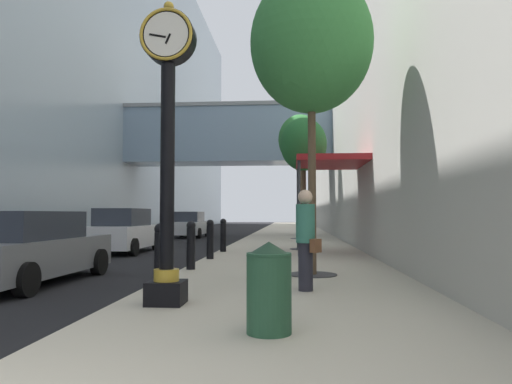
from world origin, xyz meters
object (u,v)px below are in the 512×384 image
at_px(pedestrian_walking, 306,237).
at_px(car_white_far, 124,231).
at_px(bollard_third, 191,244).
at_px(trash_bin, 269,286).
at_px(car_grey_near, 28,248).
at_px(bollard_second, 160,253).
at_px(car_silver_mid, 190,225).
at_px(street_clock, 167,136).
at_px(street_tree_mid_far, 300,140).
at_px(street_tree_near, 311,44).
at_px(bollard_fifth, 223,234).
at_px(street_tree_mid_near, 304,146).
at_px(bollard_fourth, 210,238).

relative_size(pedestrian_walking, car_white_far, 0.43).
bearing_deg(bollard_third, pedestrian_walking, -47.83).
xyz_separation_m(bollard_third, trash_bin, (2.23, -6.05, -0.08)).
distance_m(bollard_third, car_grey_near, 3.63).
bearing_deg(trash_bin, bollard_second, 123.84).
bearing_deg(car_white_far, car_silver_mid, 90.02).
distance_m(bollard_third, trash_bin, 6.45).
distance_m(street_clock, trash_bin, 3.07).
distance_m(street_tree_mid_far, pedestrian_walking, 18.05).
bearing_deg(car_white_far, bollard_third, -57.56).
bearing_deg(trash_bin, street_tree_near, 82.16).
distance_m(bollard_fifth, street_tree_near, 8.35).
distance_m(street_tree_near, trash_bin, 7.08).
height_order(pedestrian_walking, car_white_far, pedestrian_walking).
height_order(bollard_fifth, street_tree_mid_near, street_tree_mid_near).
xyz_separation_m(street_clock, bollard_fourth, (-0.59, 7.17, -1.95)).
relative_size(street_clock, bollard_fourth, 3.93).
bearing_deg(street_tree_mid_far, bollard_second, -99.73).
xyz_separation_m(bollard_second, trash_bin, (2.23, -3.32, -0.08)).
distance_m(pedestrian_walking, car_grey_near, 6.05).
xyz_separation_m(pedestrian_walking, car_grey_near, (-5.90, 1.26, -0.33)).
distance_m(street_tree_mid_far, car_grey_near, 18.00).
xyz_separation_m(bollard_fourth, car_grey_near, (-3.16, -4.50, 0.00)).
bearing_deg(bollard_second, pedestrian_walking, -6.21).
xyz_separation_m(street_tree_mid_far, pedestrian_walking, (-0.21, -17.48, -4.47)).
bearing_deg(pedestrian_walking, bollard_fourth, 115.47).
xyz_separation_m(bollard_second, car_silver_mid, (-4.00, 20.77, 0.03)).
bearing_deg(car_grey_near, bollard_fourth, 54.86).
relative_size(street_tree_near, street_tree_mid_near, 1.35).
relative_size(bollard_third, street_tree_mid_near, 0.23).
xyz_separation_m(street_clock, trash_bin, (1.64, -1.61, -2.04)).
bearing_deg(bollard_fourth, car_silver_mid, 104.63).
bearing_deg(bollard_fourth, bollard_fifth, 90.00).
relative_size(car_silver_mid, car_white_far, 0.97).
bearing_deg(bollard_fourth, pedestrian_walking, -64.53).
distance_m(street_tree_mid_near, street_tree_mid_far, 7.77).
bearing_deg(street_tree_near, car_silver_mid, 110.21).
xyz_separation_m(street_tree_mid_near, street_tree_mid_far, (0.00, 7.64, 1.41)).
distance_m(street_clock, car_white_far, 11.81).
height_order(bollard_fourth, street_tree_near, street_tree_near).
relative_size(street_clock, street_tree_mid_near, 0.92).
distance_m(bollard_fifth, street_tree_mid_far, 10.63).
bearing_deg(street_clock, street_tree_near, 56.86).
xyz_separation_m(street_tree_mid_far, car_silver_mid, (-6.95, 3.59, -4.78)).
relative_size(bollard_fourth, car_grey_near, 0.26).
distance_m(bollard_third, car_white_far, 7.44).
bearing_deg(street_tree_mid_near, car_grey_near, -125.45).
bearing_deg(street_tree_near, bollard_third, 164.35).
xyz_separation_m(street_tree_mid_far, car_white_far, (-6.94, -8.18, -4.75)).
height_order(bollard_fifth, car_grey_near, car_grey_near).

